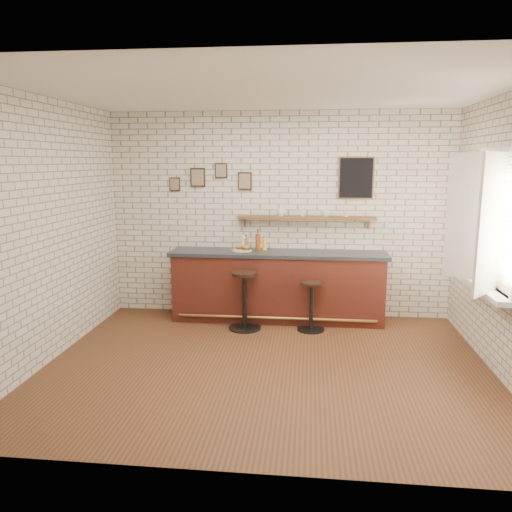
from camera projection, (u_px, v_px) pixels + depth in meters
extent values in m
plane|color=brown|center=(266.00, 365.00, 5.67)|extent=(5.00, 5.00, 0.00)
cube|color=#511E15|center=(278.00, 288.00, 7.24)|extent=(3.00, 0.58, 0.96)
cube|color=#2D333A|center=(278.00, 253.00, 7.14)|extent=(3.10, 0.62, 0.05)
cylinder|color=olive|center=(276.00, 318.00, 6.99)|extent=(2.79, 0.04, 0.04)
cylinder|color=white|center=(242.00, 250.00, 7.21)|extent=(0.28, 0.28, 0.01)
cylinder|color=#E6AD51|center=(247.00, 250.00, 7.24)|extent=(0.05, 0.05, 0.00)
cylinder|color=#E6AD51|center=(244.00, 250.00, 7.20)|extent=(0.05, 0.05, 0.00)
cylinder|color=#E6AD51|center=(235.00, 249.00, 7.29)|extent=(0.06, 0.06, 0.00)
cylinder|color=#E6AD51|center=(245.00, 249.00, 7.25)|extent=(0.06, 0.06, 0.00)
cylinder|color=#E6AD51|center=(234.00, 250.00, 7.18)|extent=(0.06, 0.06, 0.00)
cylinder|color=#E6AD51|center=(247.00, 250.00, 7.22)|extent=(0.04, 0.04, 0.00)
cylinder|color=#E6AD51|center=(241.00, 251.00, 7.16)|extent=(0.05, 0.05, 0.00)
cylinder|color=#E6AD51|center=(234.00, 251.00, 7.15)|extent=(0.04, 0.04, 0.00)
cylinder|color=#E6AD51|center=(232.00, 249.00, 7.24)|extent=(0.05, 0.05, 0.00)
cylinder|color=#E6AD51|center=(244.00, 250.00, 7.16)|extent=(0.06, 0.06, 0.00)
cylinder|color=#E6AD51|center=(236.00, 249.00, 7.25)|extent=(0.04, 0.04, 0.00)
cylinder|color=brown|center=(246.00, 244.00, 7.30)|extent=(0.07, 0.07, 0.17)
cylinder|color=brown|center=(246.00, 237.00, 7.28)|extent=(0.02, 0.02, 0.04)
cylinder|color=black|center=(246.00, 235.00, 7.27)|extent=(0.03, 0.03, 0.01)
cylinder|color=white|center=(243.00, 243.00, 7.30)|extent=(0.06, 0.06, 0.19)
cylinder|color=white|center=(243.00, 235.00, 7.28)|extent=(0.02, 0.02, 0.04)
cylinder|color=black|center=(243.00, 233.00, 7.27)|extent=(0.03, 0.03, 0.01)
cylinder|color=#913F17|center=(258.00, 242.00, 7.27)|extent=(0.07, 0.07, 0.23)
cylinder|color=#913F17|center=(258.00, 232.00, 7.24)|extent=(0.03, 0.03, 0.05)
cylinder|color=black|center=(258.00, 230.00, 7.24)|extent=(0.03, 0.03, 0.01)
cylinder|color=gold|center=(265.00, 245.00, 7.27)|extent=(0.06, 0.06, 0.16)
cylinder|color=gold|center=(265.00, 238.00, 7.25)|extent=(0.03, 0.03, 0.03)
cylinder|color=maroon|center=(265.00, 237.00, 7.25)|extent=(0.03, 0.03, 0.01)
cylinder|color=black|center=(245.00, 328.00, 6.92)|extent=(0.45, 0.45, 0.02)
cylinder|color=black|center=(245.00, 301.00, 6.85)|extent=(0.07, 0.07, 0.74)
cylinder|color=black|center=(245.00, 274.00, 6.77)|extent=(0.46, 0.46, 0.04)
cylinder|color=black|center=(311.00, 329.00, 6.86)|extent=(0.38, 0.38, 0.02)
cylinder|color=black|center=(311.00, 307.00, 6.80)|extent=(0.06, 0.06, 0.62)
cylinder|color=black|center=(312.00, 283.00, 6.74)|extent=(0.32, 0.32, 0.04)
cube|color=brown|center=(306.00, 218.00, 7.20)|extent=(2.00, 0.18, 0.04)
cube|color=brown|center=(245.00, 222.00, 7.38)|extent=(0.03, 0.04, 0.16)
cube|color=brown|center=(368.00, 224.00, 7.19)|extent=(0.03, 0.04, 0.16)
imported|color=white|center=(281.00, 213.00, 7.23)|extent=(0.17, 0.17, 0.11)
imported|color=white|center=(303.00, 213.00, 7.20)|extent=(0.12, 0.12, 0.09)
imported|color=white|center=(326.00, 214.00, 7.16)|extent=(0.13, 0.13, 0.09)
imported|color=white|center=(346.00, 214.00, 7.13)|extent=(0.10, 0.10, 0.08)
cube|color=black|center=(198.00, 177.00, 7.35)|extent=(0.22, 0.02, 0.28)
cube|color=black|center=(221.00, 171.00, 7.29)|extent=(0.18, 0.02, 0.22)
cube|color=black|center=(245.00, 181.00, 7.28)|extent=(0.20, 0.02, 0.26)
cube|color=black|center=(175.00, 184.00, 7.40)|extent=(0.16, 0.02, 0.20)
cube|color=black|center=(356.00, 178.00, 7.10)|extent=(0.46, 0.02, 0.56)
cube|color=white|center=(484.00, 288.00, 5.54)|extent=(0.20, 1.35, 0.06)
cube|color=white|center=(503.00, 150.00, 5.25)|extent=(0.05, 1.30, 0.06)
cube|color=white|center=(491.00, 288.00, 5.53)|extent=(0.05, 1.30, 0.06)
cube|color=white|center=(479.00, 215.00, 5.98)|extent=(0.05, 0.06, 1.50)
cube|color=white|center=(492.00, 224.00, 5.11)|extent=(0.40, 0.46, 1.46)
cube|color=white|center=(474.00, 218.00, 5.70)|extent=(0.40, 0.46, 1.46)
imported|color=tan|center=(483.00, 285.00, 5.50)|extent=(0.23, 0.25, 0.02)
imported|color=tan|center=(482.00, 283.00, 5.53)|extent=(0.24, 0.29, 0.02)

